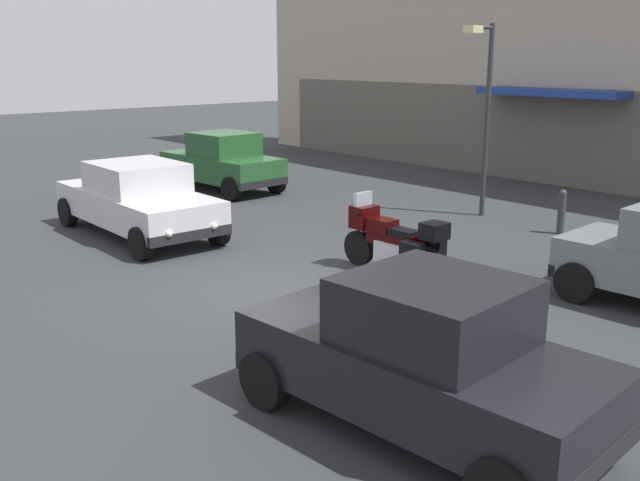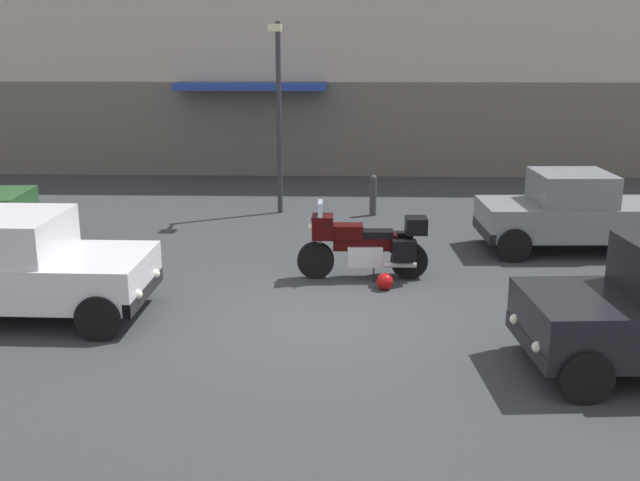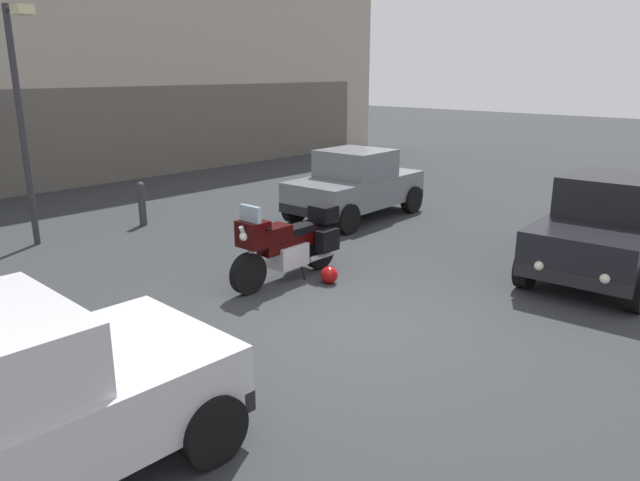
{
  "view_description": "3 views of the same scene",
  "coord_description": "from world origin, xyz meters",
  "views": [
    {
      "loc": [
        8.76,
        -6.67,
        3.7
      ],
      "look_at": [
        0.75,
        0.29,
        0.93
      ],
      "focal_mm": 39.68,
      "sensor_mm": 36.0,
      "label": 1
    },
    {
      "loc": [
        0.34,
        -10.5,
        4.03
      ],
      "look_at": [
        -0.03,
        0.77,
        1.01
      ],
      "focal_mm": 42.3,
      "sensor_mm": 36.0,
      "label": 2
    },
    {
      "loc": [
        -5.7,
        -4.59,
        3.3
      ],
      "look_at": [
        -0.09,
        0.57,
        1.11
      ],
      "focal_mm": 33.55,
      "sensor_mm": 36.0,
      "label": 3
    }
  ],
  "objects": [
    {
      "name": "ground_plane",
      "position": [
        0.0,
        0.0,
        0.0
      ],
      "size": [
        80.0,
        80.0,
        0.0
      ],
      "primitive_type": "plane",
      "color": "#2D3033"
    },
    {
      "name": "helmet",
      "position": [
        1.03,
        1.41,
        0.14
      ],
      "size": [
        0.28,
        0.28,
        0.28
      ],
      "primitive_type": "sphere",
      "color": "#990C0C",
      "rests_on": "ground"
    },
    {
      "name": "streetlamp_curbside",
      "position": [
        -1.19,
        6.95,
        2.72
      ],
      "size": [
        0.28,
        0.94,
        4.42
      ],
      "color": "#2D2D33",
      "rests_on": "ground"
    },
    {
      "name": "motorcycle",
      "position": [
        0.71,
        2.02,
        0.62
      ],
      "size": [
        2.26,
        0.77,
        1.36
      ],
      "rotation": [
        0.0,
        0.0,
        3.16
      ],
      "color": "black",
      "rests_on": "ground"
    },
    {
      "name": "car_compact_side",
      "position": [
        4.73,
        3.92,
        0.77
      ],
      "size": [
        3.53,
        1.83,
        1.56
      ],
      "rotation": [
        0.0,
        0.0,
        0.04
      ],
      "color": "slate",
      "rests_on": "ground"
    },
    {
      "name": "bollard_curbside",
      "position": [
        1.03,
        6.88,
        0.51
      ],
      "size": [
        0.16,
        0.16,
        0.96
      ],
      "color": "#333338",
      "rests_on": "ground"
    }
  ]
}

